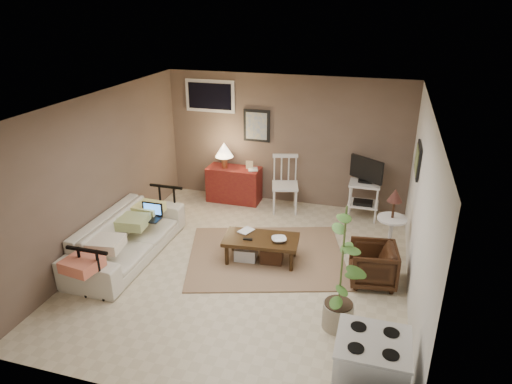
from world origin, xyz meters
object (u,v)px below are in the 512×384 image
(stove, at_px, (369,377))
(spindle_chair, at_px, (285,186))
(sofa, at_px, (126,230))
(armchair, at_px, (373,263))
(tv_stand, at_px, (365,187))
(potted_plant, at_px, (342,265))
(coffee_table, at_px, (261,248))
(red_console, at_px, (233,181))
(side_table, at_px, (392,217))

(stove, bearing_deg, spindle_chair, 112.66)
(sofa, relative_size, armchair, 3.59)
(spindle_chair, distance_m, tv_stand, 1.41)
(armchair, distance_m, potted_plant, 1.24)
(tv_stand, distance_m, potted_plant, 3.10)
(coffee_table, relative_size, red_console, 0.98)
(red_console, bearing_deg, sofa, -109.54)
(red_console, distance_m, tv_stand, 2.45)
(spindle_chair, bearing_deg, tv_stand, 2.52)
(coffee_table, height_order, stove, stove)
(side_table, relative_size, armchair, 1.84)
(tv_stand, height_order, potted_plant, potted_plant)
(side_table, height_order, potted_plant, potted_plant)
(tv_stand, bearing_deg, red_console, 178.30)
(side_table, distance_m, potted_plant, 1.85)
(spindle_chair, distance_m, stove, 4.52)
(stove, bearing_deg, side_table, 87.37)
(tv_stand, height_order, armchair, tv_stand)
(side_table, bearing_deg, sofa, -165.03)
(potted_plant, bearing_deg, spindle_chair, 113.80)
(coffee_table, distance_m, red_console, 2.29)
(side_table, bearing_deg, tv_stand, 109.58)
(spindle_chair, bearing_deg, side_table, -34.02)
(red_console, distance_m, stove, 5.13)
(potted_plant, distance_m, stove, 1.29)
(spindle_chair, xyz_separation_m, potted_plant, (1.34, -3.03, 0.38))
(red_console, bearing_deg, coffee_table, -61.08)
(spindle_chair, height_order, tv_stand, tv_stand)
(coffee_table, height_order, armchair, armchair)
(spindle_chair, height_order, armchair, spindle_chair)
(red_console, distance_m, potted_plant, 3.98)
(spindle_chair, xyz_separation_m, armchair, (1.67, -1.97, -0.17))
(sofa, xyz_separation_m, armchair, (3.57, 0.30, -0.12))
(spindle_chair, relative_size, stove, 1.20)
(side_table, bearing_deg, red_console, 154.35)
(tv_stand, bearing_deg, sofa, -144.70)
(armchair, relative_size, potted_plant, 0.38)
(tv_stand, bearing_deg, armchair, -82.46)
(sofa, distance_m, spindle_chair, 2.96)
(potted_plant, relative_size, stove, 1.89)
(red_console, relative_size, tv_stand, 1.04)
(coffee_table, bearing_deg, armchair, -3.83)
(tv_stand, relative_size, armchair, 1.80)
(coffee_table, bearing_deg, side_table, 18.18)
(tv_stand, distance_m, armchair, 2.07)
(sofa, xyz_separation_m, tv_stand, (3.30, 2.34, 0.16))
(coffee_table, bearing_deg, potted_plant, -42.46)
(coffee_table, relative_size, spindle_chair, 1.11)
(side_table, relative_size, potted_plant, 0.71)
(sofa, distance_m, stove, 4.11)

